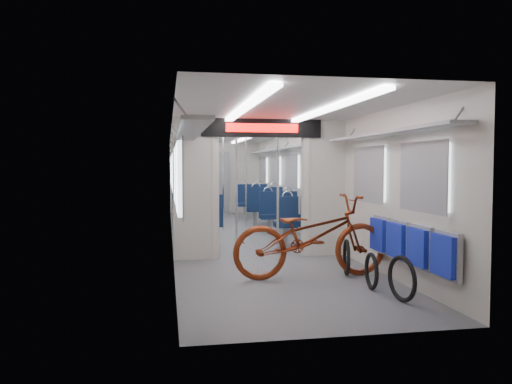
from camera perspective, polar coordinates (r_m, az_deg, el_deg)
carriage at (r=10.03m, az=-1.28°, el=2.83°), size 12.00×12.02×2.31m
bicycle at (r=6.86m, az=6.29°, el=-5.05°), size 2.19×0.84×1.14m
flip_bench at (r=6.39m, az=17.04°, el=-5.66°), size 0.12×2.11×0.52m
bike_hoop_a at (r=5.91m, az=16.33°, el=-9.72°), size 0.12×0.53×0.53m
bike_hoop_b at (r=6.40m, az=13.05°, el=-9.01°), size 0.09×0.46×0.46m
bike_hoop_c at (r=7.13m, az=10.30°, el=-7.55°), size 0.17×0.51×0.51m
seat_bay_near_left at (r=10.60m, az=-6.80°, el=-2.39°), size 0.90×2.04×1.09m
seat_bay_near_right at (r=10.44m, az=3.65°, el=-2.53°), size 0.88×1.94×1.06m
seat_bay_far_left at (r=13.40m, az=-7.49°, el=-1.20°), size 0.93×2.17×1.13m
seat_bay_far_right at (r=13.82m, az=0.24°, el=-1.10°), size 0.91×2.09×1.11m
stanchion_near_left at (r=9.01m, az=-2.26°, el=0.58°), size 0.04×0.04×2.30m
stanchion_near_right at (r=8.71m, az=2.51°, el=0.50°), size 0.04×0.04×2.30m
stanchion_far_left at (r=11.91m, az=-3.77°, el=1.16°), size 0.04×0.04×2.30m
stanchion_far_right at (r=12.43m, az=-1.16°, el=1.24°), size 0.04×0.04×2.30m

